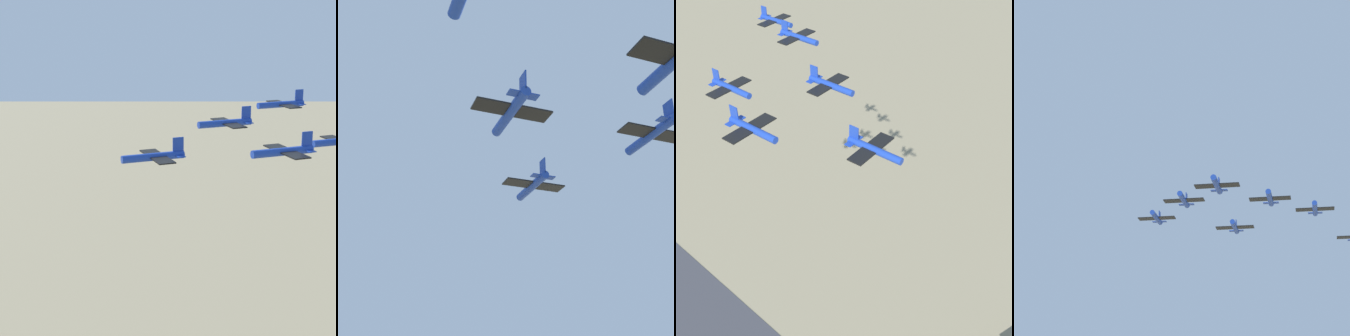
% 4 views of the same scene
% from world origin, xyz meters
% --- Properties ---
extents(jet_0, '(10.00, 10.27, 3.47)m').
position_xyz_m(jet_0, '(-10.23, -19.27, 138.76)').
color(jet_0, '#19389E').
extents(jet_1, '(10.00, 10.27, 3.47)m').
position_xyz_m(jet_1, '(-13.85, -38.98, 140.44)').
color(jet_1, '#19389E').
extents(jet_2, '(10.00, 10.27, 3.47)m').
position_xyz_m(jet_2, '(5.24, -32.01, 141.06)').
color(jet_2, '#19389E').
extents(jet_3, '(10.00, 10.27, 3.47)m').
position_xyz_m(jet_3, '(-17.48, -58.70, 142.26)').
color(jet_3, '#19389E').
extents(jet_4, '(10.00, 10.27, 3.47)m').
position_xyz_m(jet_4, '(1.62, -51.73, 138.44)').
color(jet_4, '#19389E').
extents(jet_6, '(10.00, 10.27, 3.47)m').
position_xyz_m(jet_6, '(-21.10, -78.42, 138.90)').
color(jet_6, '#19389E').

